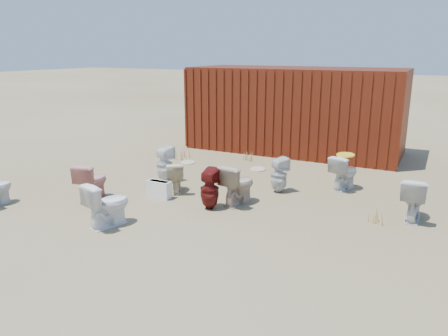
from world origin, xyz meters
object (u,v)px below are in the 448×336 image
at_px(shipping_container, 295,110).
at_px(toilet_front_c, 107,204).
at_px(loose_tank, 159,189).
at_px(toilet_back_a, 164,164).
at_px(toilet_front_maroon, 210,189).
at_px(toilet_back_beige_right, 238,184).
at_px(toilet_back_yellowlid, 344,172).
at_px(toilet_front_pink, 92,181).
at_px(toilet_front_e, 414,198).
at_px(toilet_back_beige_left, 176,177).
at_px(toilet_back_e, 279,175).

bearing_deg(shipping_container, toilet_front_c, -97.90).
bearing_deg(toilet_front_c, loose_tank, -70.90).
distance_m(toilet_front_c, toilet_back_a, 2.63).
height_order(toilet_front_maroon, toilet_back_beige_right, toilet_back_beige_right).
bearing_deg(toilet_back_a, toilet_back_beige_right, 176.23).
bearing_deg(toilet_front_c, toilet_back_yellowlid, -112.46).
bearing_deg(loose_tank, toilet_front_pink, -146.91).
bearing_deg(loose_tank, toilet_front_e, 13.37).
height_order(toilet_front_e, toilet_back_beige_left, toilet_front_e).
height_order(toilet_back_a, toilet_back_yellowlid, toilet_back_a).
relative_size(toilet_back_beige_left, loose_tank, 1.29).
height_order(toilet_back_e, loose_tank, toilet_back_e).
relative_size(toilet_back_a, loose_tank, 1.64).
relative_size(shipping_container, toilet_back_a, 7.33).
xyz_separation_m(toilet_back_beige_right, loose_tank, (-1.57, -0.39, -0.22)).
height_order(shipping_container, toilet_front_e, shipping_container).
bearing_deg(toilet_front_maroon, toilet_front_e, -160.15).
bearing_deg(toilet_front_c, toilet_front_maroon, -110.93).
distance_m(toilet_back_a, toilet_back_yellowlid, 3.94).
height_order(toilet_front_e, toilet_back_a, toilet_back_a).
relative_size(shipping_container, toilet_back_beige_left, 9.32).
distance_m(toilet_front_maroon, loose_tank, 1.24).
bearing_deg(loose_tank, toilet_back_beige_right, 14.38).
height_order(toilet_back_a, toilet_back_beige_left, toilet_back_a).
relative_size(toilet_front_pink, loose_tank, 1.53).
bearing_deg(toilet_back_yellowlid, toilet_front_pink, 53.68).
distance_m(toilet_front_pink, loose_tank, 1.32).
height_order(toilet_front_pink, toilet_back_beige_left, toilet_front_pink).
bearing_deg(shipping_container, toilet_front_pink, -109.32).
relative_size(toilet_front_e, toilet_back_beige_left, 1.19).
xyz_separation_m(shipping_container, toilet_back_beige_right, (0.52, -5.04, -0.80)).
bearing_deg(toilet_front_maroon, toilet_back_beige_right, -125.09).
bearing_deg(toilet_back_beige_right, shipping_container, -73.25).
bearing_deg(toilet_back_a, toilet_back_beige_left, 153.72).
bearing_deg(loose_tank, toilet_back_e, 35.98).
distance_m(toilet_front_c, loose_tank, 1.60).
relative_size(shipping_container, loose_tank, 12.00).
distance_m(shipping_container, toilet_back_a, 4.79).
xyz_separation_m(toilet_back_beige_right, toilet_back_yellowlid, (1.62, 1.89, -0.03)).
height_order(toilet_back_a, toilet_back_beige_right, toilet_back_a).
bearing_deg(toilet_back_e, toilet_front_maroon, 95.26).
bearing_deg(shipping_container, toilet_back_a, -109.50).
xyz_separation_m(toilet_front_c, toilet_back_a, (-0.60, 2.56, 0.02)).
distance_m(shipping_container, toilet_back_e, 4.19).
relative_size(toilet_front_pink, toilet_back_a, 0.93).
distance_m(toilet_front_c, toilet_front_e, 5.28).
height_order(toilet_front_c, toilet_back_e, toilet_front_c).
bearing_deg(toilet_front_c, toilet_back_beige_left, -74.04).
xyz_separation_m(toilet_back_beige_left, toilet_back_e, (1.93, 0.95, 0.05)).
bearing_deg(toilet_front_c, toilet_back_a, -60.29).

